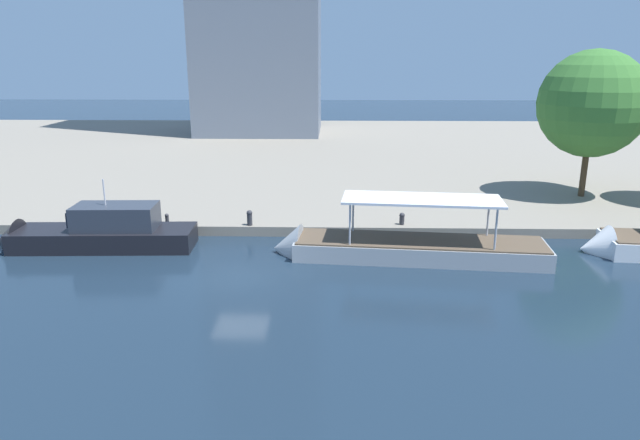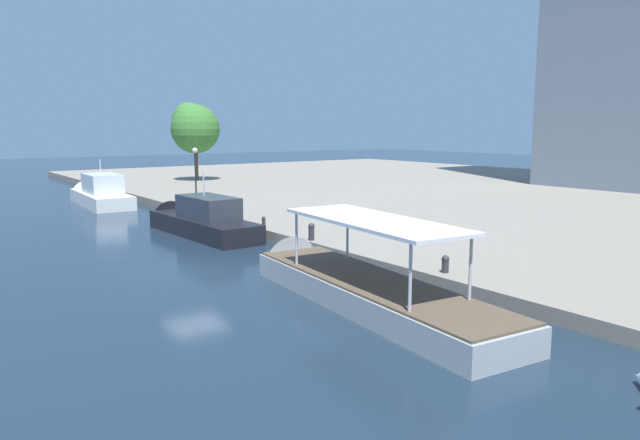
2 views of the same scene
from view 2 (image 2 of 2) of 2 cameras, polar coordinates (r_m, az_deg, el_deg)
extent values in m
plane|color=#192838|center=(26.57, -11.97, -4.80)|extent=(220.00, 220.00, 0.00)
cube|color=gray|center=(50.39, 25.70, 1.24)|extent=(120.00, 55.00, 0.56)
cube|color=silver|center=(50.99, -20.26, 1.72)|extent=(9.63, 3.36, 1.39)
cone|color=silver|center=(55.99, -21.47, 2.25)|extent=(1.32, 2.85, 2.80)
cube|color=silver|center=(50.15, -20.16, 3.29)|extent=(4.38, 2.54, 1.53)
cube|color=black|center=(51.76, -20.59, 3.51)|extent=(1.24, 2.26, 0.92)
cylinder|color=silver|center=(50.51, -20.36, 4.85)|extent=(0.08, 0.08, 1.16)
cube|color=black|center=(35.08, -11.16, -0.88)|extent=(9.46, 2.98, 1.42)
cone|color=black|center=(39.63, -14.52, 0.11)|extent=(1.30, 2.51, 2.46)
cube|color=#2D333D|center=(34.27, -10.69, 1.19)|extent=(4.30, 2.25, 1.28)
cube|color=black|center=(35.71, -11.91, 1.56)|extent=(1.20, 1.99, 0.77)
cylinder|color=silver|center=(34.53, -11.11, 3.45)|extent=(0.08, 0.08, 1.38)
cube|color=#9EA3A8|center=(20.86, 5.09, -7.74)|extent=(12.68, 4.09, 1.32)
cone|color=#9EA3A8|center=(26.45, -3.40, -4.16)|extent=(1.64, 2.74, 2.61)
cube|color=brown|center=(20.68, 5.12, -5.89)|extent=(12.42, 3.92, 0.08)
cylinder|color=#B2B2B7|center=(22.69, -2.27, -1.82)|extent=(0.10, 0.10, 2.02)
cylinder|color=#B2B2B7|center=(23.86, 2.66, -1.30)|extent=(0.10, 0.10, 2.02)
cylinder|color=#B2B2B7|center=(17.09, 8.67, -5.47)|extent=(0.10, 0.10, 2.02)
cylinder|color=#B2B2B7|center=(18.61, 14.26, -4.46)|extent=(0.10, 0.10, 2.02)
cube|color=silver|center=(20.24, 5.20, -0.08)|extent=(7.95, 3.40, 0.12)
cylinder|color=#2D2D33|center=(23.82, 11.94, -4.42)|extent=(0.28, 0.28, 0.47)
sphere|color=#2D2D33|center=(23.75, 11.96, -3.69)|extent=(0.31, 0.31, 0.31)
cylinder|color=#2D2D33|center=(29.93, -0.83, -1.36)|extent=(0.30, 0.30, 0.64)
sphere|color=#2D2D33|center=(29.86, -0.83, -0.60)|extent=(0.33, 0.33, 0.33)
cylinder|color=#2D2D33|center=(33.83, -5.43, -0.34)|extent=(0.20, 0.20, 0.49)
sphere|color=#2D2D33|center=(33.78, -5.43, 0.16)|extent=(0.22, 0.22, 0.22)
cylinder|color=black|center=(45.70, -11.85, 3.98)|extent=(0.12, 0.12, 3.79)
sphere|color=white|center=(45.58, -11.94, 6.57)|extent=(0.39, 0.39, 0.39)
cylinder|color=black|center=(45.88, -11.78, 1.81)|extent=(0.26, 0.26, 0.30)
cylinder|color=#4C3823|center=(65.49, -11.79, 5.29)|extent=(0.39, 0.39, 3.56)
sphere|color=#38702D|center=(65.38, -11.90, 8.56)|extent=(5.21, 5.21, 5.21)
sphere|color=#38702D|center=(65.03, -11.84, 8.67)|extent=(3.03, 3.03, 3.03)
sphere|color=#38702D|center=(65.71, -12.45, 9.41)|extent=(3.63, 3.63, 3.63)
camera|label=1|loc=(24.49, -74.28, 11.11)|focal=32.64mm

